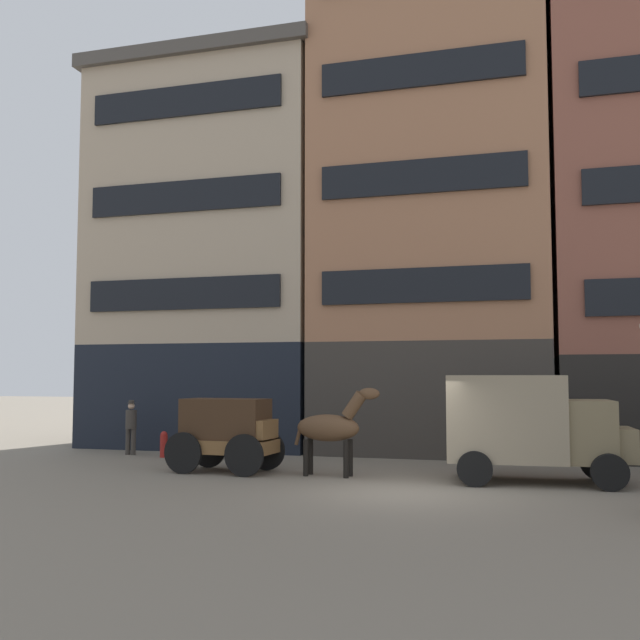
# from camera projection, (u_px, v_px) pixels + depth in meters

# --- Properties ---
(ground_plane) EXTENTS (120.00, 120.00, 0.00)m
(ground_plane) POSITION_uv_depth(u_px,v_px,m) (402.00, 493.00, 16.36)
(ground_plane) COLOR slate
(building_far_left) EXTENTS (9.08, 6.96, 14.52)m
(building_far_left) POSITION_uv_depth(u_px,v_px,m) (221.00, 255.00, 28.61)
(building_far_left) COLOR black
(building_far_left) RESTS_ON ground_plane
(building_center_left) EXTENTS (8.31, 6.96, 18.16)m
(building_center_left) POSITION_uv_depth(u_px,v_px,m) (434.00, 195.00, 26.43)
(building_center_left) COLOR #38332D
(building_center_left) RESTS_ON ground_plane
(cargo_wagon) EXTENTS (2.98, 1.67, 1.98)m
(cargo_wagon) POSITION_uv_depth(u_px,v_px,m) (227.00, 429.00, 19.89)
(cargo_wagon) COLOR brown
(cargo_wagon) RESTS_ON ground_plane
(draft_horse) EXTENTS (2.35, 0.70, 2.30)m
(draft_horse) POSITION_uv_depth(u_px,v_px,m) (332.00, 427.00, 19.07)
(draft_horse) COLOR #513823
(draft_horse) RESTS_ON ground_plane
(delivery_truck_near) EXTENTS (4.44, 2.35, 2.62)m
(delivery_truck_near) POSITION_uv_depth(u_px,v_px,m) (530.00, 424.00, 17.94)
(delivery_truck_near) COLOR #7A6B4C
(delivery_truck_near) RESTS_ON ground_plane
(pedestrian_officer) EXTENTS (0.50, 0.50, 1.79)m
(pedestrian_officer) POSITION_uv_depth(u_px,v_px,m) (131.00, 425.00, 24.16)
(pedestrian_officer) COLOR #38332D
(pedestrian_officer) RESTS_ON ground_plane
(fire_hydrant_curbside) EXTENTS (0.24, 0.24, 0.83)m
(fire_hydrant_curbside) POSITION_uv_depth(u_px,v_px,m) (164.00, 444.00, 23.37)
(fire_hydrant_curbside) COLOR maroon
(fire_hydrant_curbside) RESTS_ON ground_plane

